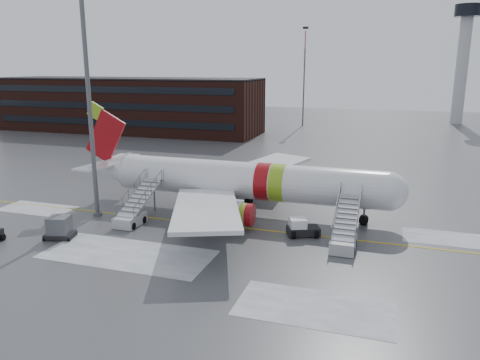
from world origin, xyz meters
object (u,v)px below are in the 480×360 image
(uld_container, at_px, (59,228))
(light_mast_near, at_px, (87,74))
(airliner, at_px, (237,180))
(pushback_tug, at_px, (301,228))
(airstair_aft, at_px, (134,213))
(airstair_fwd, at_px, (344,235))

(uld_container, xyz_separation_m, light_mast_near, (-0.64, 6.62, 13.34))
(airliner, height_order, uld_container, airliner)
(pushback_tug, relative_size, uld_container, 1.14)
(light_mast_near, bearing_deg, pushback_tug, 1.82)
(airliner, distance_m, uld_container, 17.80)
(airstair_aft, height_order, uld_container, airstair_aft)
(airliner, distance_m, light_mast_near, 18.08)
(uld_container, bearing_deg, airliner, 44.07)
(airliner, xyz_separation_m, airstair_aft, (-8.50, -6.54, -2.35))
(airliner, relative_size, light_mast_near, 1.26)
(pushback_tug, height_order, uld_container, uld_container)
(airliner, height_order, airstair_aft, airliner)
(pushback_tug, bearing_deg, uld_container, -160.37)
(airstair_fwd, distance_m, pushback_tug, 4.30)
(airstair_fwd, height_order, airstair_aft, same)
(airliner, xyz_separation_m, pushback_tug, (7.76, -4.97, -2.69))
(airstair_aft, distance_m, light_mast_near, 14.09)
(pushback_tug, bearing_deg, airstair_fwd, -21.41)
(airliner, bearing_deg, pushback_tug, -32.65)
(airstair_fwd, bearing_deg, light_mast_near, 177.96)
(pushback_tug, distance_m, uld_container, 21.68)
(airliner, relative_size, pushback_tug, 10.77)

